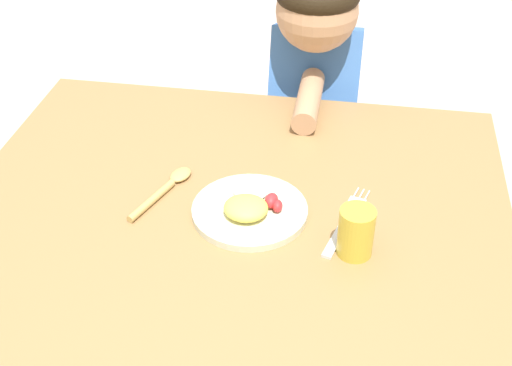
# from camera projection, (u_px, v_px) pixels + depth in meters

# --- Properties ---
(dining_table) EXTENTS (1.05, 0.91, 0.67)m
(dining_table) POSITION_uv_depth(u_px,v_px,m) (231.00, 241.00, 1.33)
(dining_table) COLOR olive
(dining_table) RESTS_ON ground_plane
(plate) EXTENTS (0.22, 0.22, 0.05)m
(plate) POSITION_uv_depth(u_px,v_px,m) (250.00, 209.00, 1.27)
(plate) COLOR beige
(plate) RESTS_ON dining_table
(fork) EXTENTS (0.08, 0.21, 0.01)m
(fork) POSITION_uv_depth(u_px,v_px,m) (346.00, 222.00, 1.26)
(fork) COLOR silver
(fork) RESTS_ON dining_table
(spoon) EXTENTS (0.09, 0.18, 0.01)m
(spoon) POSITION_uv_depth(u_px,v_px,m) (167.00, 187.00, 1.34)
(spoon) COLOR tan
(spoon) RESTS_ON dining_table
(drinking_cup) EXTENTS (0.06, 0.06, 0.09)m
(drinking_cup) POSITION_uv_depth(u_px,v_px,m) (356.00, 232.00, 1.17)
(drinking_cup) COLOR gold
(drinking_cup) RESTS_ON dining_table
(person) EXTENTS (0.22, 0.39, 0.97)m
(person) POSITION_uv_depth(u_px,v_px,m) (313.00, 117.00, 1.79)
(person) COLOR #3F4363
(person) RESTS_ON ground_plane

